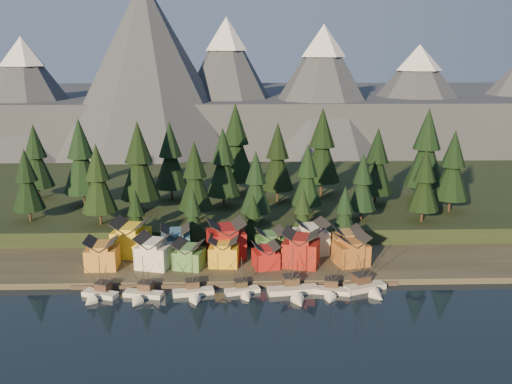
{
  "coord_description": "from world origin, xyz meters",
  "views": [
    {
      "loc": [
        1.02,
        -114.54,
        57.55
      ],
      "look_at": [
        5.49,
        30.0,
        20.2
      ],
      "focal_mm": 40.0,
      "sensor_mm": 36.0,
      "label": 1
    }
  ],
  "objects_px": {
    "house_front_0": "(102,252)",
    "boat_3": "(243,287)",
    "boat_1": "(141,290)",
    "boat_6": "(368,282)",
    "boat_5": "(331,286)",
    "house_front_1": "(154,250)",
    "boat_0": "(97,289)",
    "boat_2": "(194,288)",
    "house_back_0": "(131,237)",
    "house_back_1": "(176,240)",
    "boat_4": "(294,286)"
  },
  "relations": [
    {
      "from": "boat_3",
      "to": "house_back_1",
      "type": "distance_m",
      "value": 28.67
    },
    {
      "from": "boat_6",
      "to": "house_front_0",
      "type": "xyz_separation_m",
      "value": [
        -66.29,
        13.63,
        3.16
      ]
    },
    {
      "from": "boat_5",
      "to": "boat_0",
      "type": "bearing_deg",
      "value": -168.14
    },
    {
      "from": "boat_2",
      "to": "house_back_0",
      "type": "bearing_deg",
      "value": 117.78
    },
    {
      "from": "boat_0",
      "to": "boat_4",
      "type": "relative_size",
      "value": 0.82
    },
    {
      "from": "boat_0",
      "to": "house_front_1",
      "type": "height_order",
      "value": "boat_0"
    },
    {
      "from": "boat_6",
      "to": "boat_1",
      "type": "bearing_deg",
      "value": 160.74
    },
    {
      "from": "boat_1",
      "to": "boat_5",
      "type": "distance_m",
      "value": 44.66
    },
    {
      "from": "boat_3",
      "to": "house_front_0",
      "type": "xyz_separation_m",
      "value": [
        -36.33,
        14.16,
        3.83
      ]
    },
    {
      "from": "boat_1",
      "to": "house_front_1",
      "type": "distance_m",
      "value": 16.34
    },
    {
      "from": "boat_1",
      "to": "boat_3",
      "type": "xyz_separation_m",
      "value": [
        23.84,
        1.42,
        -0.23
      ]
    },
    {
      "from": "boat_4",
      "to": "house_back_1",
      "type": "bearing_deg",
      "value": 135.66
    },
    {
      "from": "boat_0",
      "to": "boat_1",
      "type": "relative_size",
      "value": 1.02
    },
    {
      "from": "boat_4",
      "to": "house_front_1",
      "type": "height_order",
      "value": "boat_4"
    },
    {
      "from": "boat_4",
      "to": "boat_3",
      "type": "bearing_deg",
      "value": 168.6
    },
    {
      "from": "boat_1",
      "to": "house_back_0",
      "type": "relative_size",
      "value": 1.05
    },
    {
      "from": "boat_0",
      "to": "boat_1",
      "type": "height_order",
      "value": "boat_0"
    },
    {
      "from": "boat_6",
      "to": "house_front_1",
      "type": "bearing_deg",
      "value": 143.97
    },
    {
      "from": "boat_2",
      "to": "house_front_1",
      "type": "relative_size",
      "value": 1.1
    },
    {
      "from": "boat_5",
      "to": "boat_6",
      "type": "relative_size",
      "value": 0.86
    },
    {
      "from": "boat_4",
      "to": "house_back_0",
      "type": "distance_m",
      "value": 49.01
    },
    {
      "from": "boat_0",
      "to": "boat_3",
      "type": "height_order",
      "value": "boat_0"
    },
    {
      "from": "house_back_0",
      "to": "boat_3",
      "type": "bearing_deg",
      "value": -29.1
    },
    {
      "from": "boat_1",
      "to": "boat_6",
      "type": "distance_m",
      "value": 53.83
    },
    {
      "from": "house_back_0",
      "to": "house_back_1",
      "type": "relative_size",
      "value": 1.2
    },
    {
      "from": "boat_6",
      "to": "boat_4",
      "type": "bearing_deg",
      "value": 162.86
    },
    {
      "from": "house_back_0",
      "to": "boat_2",
      "type": "bearing_deg",
      "value": -43.76
    },
    {
      "from": "boat_3",
      "to": "boat_6",
      "type": "relative_size",
      "value": 0.76
    },
    {
      "from": "boat_0",
      "to": "boat_5",
      "type": "height_order",
      "value": "boat_0"
    },
    {
      "from": "house_front_0",
      "to": "house_back_1",
      "type": "relative_size",
      "value": 0.93
    },
    {
      "from": "boat_0",
      "to": "boat_2",
      "type": "height_order",
      "value": "boat_0"
    },
    {
      "from": "boat_0",
      "to": "boat_4",
      "type": "height_order",
      "value": "boat_4"
    },
    {
      "from": "boat_6",
      "to": "house_front_0",
      "type": "relative_size",
      "value": 1.59
    },
    {
      "from": "boat_2",
      "to": "boat_3",
      "type": "xyz_separation_m",
      "value": [
        11.74,
        0.7,
        -0.19
      ]
    },
    {
      "from": "boat_5",
      "to": "house_front_1",
      "type": "xyz_separation_m",
      "value": [
        -43.86,
        15.33,
        3.86
      ]
    },
    {
      "from": "boat_2",
      "to": "boat_4",
      "type": "relative_size",
      "value": 0.81
    },
    {
      "from": "house_front_0",
      "to": "boat_3",
      "type": "bearing_deg",
      "value": -22.11
    },
    {
      "from": "boat_3",
      "to": "boat_2",
      "type": "bearing_deg",
      "value": 168.38
    },
    {
      "from": "boat_3",
      "to": "house_back_0",
      "type": "xyz_separation_m",
      "value": [
        -30.42,
        23.19,
        4.95
      ]
    },
    {
      "from": "house_front_1",
      "to": "boat_0",
      "type": "bearing_deg",
      "value": -110.87
    },
    {
      "from": "house_back_1",
      "to": "boat_6",
      "type": "bearing_deg",
      "value": -29.71
    },
    {
      "from": "boat_1",
      "to": "house_back_1",
      "type": "relative_size",
      "value": 1.26
    },
    {
      "from": "boat_2",
      "to": "house_back_0",
      "type": "relative_size",
      "value": 1.06
    },
    {
      "from": "boat_3",
      "to": "house_front_1",
      "type": "distance_m",
      "value": 27.5
    },
    {
      "from": "boat_0",
      "to": "house_front_1",
      "type": "bearing_deg",
      "value": 74.12
    },
    {
      "from": "boat_1",
      "to": "boat_5",
      "type": "relative_size",
      "value": 0.99
    },
    {
      "from": "boat_0",
      "to": "house_front_0",
      "type": "relative_size",
      "value": 1.39
    },
    {
      "from": "boat_6",
      "to": "house_front_0",
      "type": "distance_m",
      "value": 67.75
    },
    {
      "from": "house_front_1",
      "to": "house_back_0",
      "type": "distance_m",
      "value": 11.49
    },
    {
      "from": "boat_0",
      "to": "house_back_0",
      "type": "height_order",
      "value": "house_back_0"
    }
  ]
}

